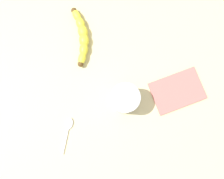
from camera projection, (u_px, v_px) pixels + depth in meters
The scene contains 5 objects.
wooden_tabletop at pixel (109, 86), 76.42cm from camera, with size 120.00×120.00×3.00cm, color #C8BC89.
banana at pixel (82, 36), 75.45cm from camera, with size 7.02×19.26×3.14cm.
smoothie_glass at pixel (124, 99), 69.69cm from camera, with size 8.29×8.29×9.82cm.
teaspoon at pixel (69, 126), 72.82cm from camera, with size 6.95×10.38×0.80cm.
folded_napkin at pixel (177, 91), 74.38cm from camera, with size 15.81×10.72×0.60cm, color #BC6660.
Camera 1 is at (-2.94, -11.16, 77.06)cm, focal length 38.16 mm.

